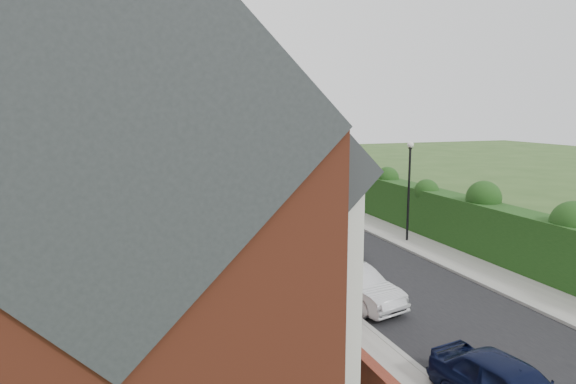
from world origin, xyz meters
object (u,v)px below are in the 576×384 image
object	(u,v)px
car_grey	(204,173)
horse_cart	(283,195)
car_red	(220,186)
lamppost	(409,179)
car_white	(265,214)
car_black	(190,167)
horse	(296,210)
car_silver_b	(315,236)
car_silver_a	(353,285)
car_beige	(216,182)
car_green	(229,198)

from	to	relation	value
car_grey	horse_cart	size ratio (longest dim) A/B	1.59
horse_cart	car_red	bearing A→B (deg)	101.28
lamppost	car_white	distance (m)	8.85
car_black	horse	size ratio (longest dim) A/B	1.96
car_grey	car_silver_b	bearing A→B (deg)	-76.57
horse	horse_cart	distance (m)	2.26
car_white	car_red	bearing A→B (deg)	91.58
car_silver_a	horse_cart	world-z (taller)	horse_cart
car_silver_b	horse	xyz separation A→B (m)	(1.21, 5.92, 0.08)
car_red	car_grey	size ratio (longest dim) A/B	0.77
car_white	horse	world-z (taller)	horse
car_beige	car_black	xyz separation A→B (m)	(-0.12, 12.59, -0.03)
car_white	car_grey	size ratio (longest dim) A/B	0.87
car_white	horse_cart	size ratio (longest dim) A/B	1.39
lamppost	car_red	xyz separation A→B (m)	(-5.82, 17.80, -2.62)
car_beige	car_black	distance (m)	12.59
horse_cart	car_white	bearing A→B (deg)	-134.29
car_grey	car_green	bearing A→B (deg)	-81.06
lamppost	car_red	distance (m)	18.91
car_silver_b	car_grey	xyz separation A→B (m)	(-0.56, 25.41, -0.00)
car_grey	car_silver_a	bearing A→B (deg)	-79.17
car_red	car_beige	size ratio (longest dim) A/B	0.80
car_silver_a	car_black	world-z (taller)	car_black
car_green	car_black	size ratio (longest dim) A/B	1.04
car_white	car_beige	xyz separation A→B (m)	(-0.07, 13.53, 0.03)
horse	car_red	bearing A→B (deg)	-90.99
car_white	car_red	size ratio (longest dim) A/B	1.13
car_silver_b	car_white	bearing A→B (deg)	88.08
car_silver_b	car_black	distance (m)	32.40
car_beige	horse	distance (m)	14.02
car_white	horse	bearing A→B (deg)	-10.36
car_silver_a	horse	distance (m)	12.70
car_grey	car_red	bearing A→B (deg)	-79.08
lamppost	car_silver_b	world-z (taller)	lamppost
car_black	horse	xyz separation A→B (m)	(1.99, -26.48, 0.18)
car_silver_b	car_silver_a	bearing A→B (deg)	-108.50
car_black	car_white	bearing A→B (deg)	-84.43
car_silver_b	car_green	world-z (taller)	car_silver_b
horse	car_grey	bearing A→B (deg)	-95.05
lamppost	car_black	distance (m)	33.02
car_green	lamppost	bearing A→B (deg)	-56.22
car_silver_a	car_grey	xyz separation A→B (m)	(0.75, 31.94, 0.10)
car_silver_b	car_red	bearing A→B (deg)	85.10
car_beige	horse_cart	bearing A→B (deg)	-70.79
lamppost	car_green	size ratio (longest dim) A/B	1.25
car_beige	car_black	size ratio (longest dim) A/B	1.28
car_white	horse_cart	world-z (taller)	horse_cart
car_silver_a	horse	size ratio (longest dim) A/B	2.01
car_green	car_grey	bearing A→B (deg)	92.87
car_silver_a	horse	bearing A→B (deg)	64.02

